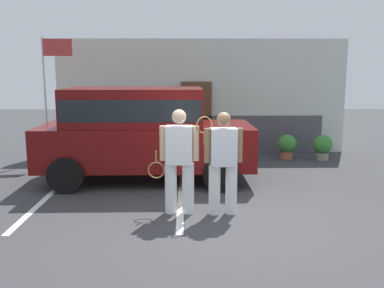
{
  "coord_description": "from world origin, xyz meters",
  "views": [
    {
      "loc": [
        -0.46,
        -6.7,
        2.43
      ],
      "look_at": [
        -0.35,
        1.2,
        1.05
      ],
      "focal_mm": 39.65,
      "sensor_mm": 36.0,
      "label": 1
    }
  ],
  "objects_px": {
    "potted_plant_by_porch": "(287,145)",
    "flag_pole": "(51,76)",
    "tennis_player_woman": "(223,161)",
    "parked_suv": "(142,129)",
    "tennis_player_man": "(179,160)",
    "potted_plant_secondary": "(323,146)"
  },
  "relations": [
    {
      "from": "parked_suv",
      "to": "flag_pole",
      "type": "relative_size",
      "value": 1.4
    },
    {
      "from": "flag_pole",
      "to": "parked_suv",
      "type": "bearing_deg",
      "value": -41.13
    },
    {
      "from": "parked_suv",
      "to": "tennis_player_man",
      "type": "xyz_separation_m",
      "value": [
        0.85,
        -2.21,
        -0.22
      ]
    },
    {
      "from": "flag_pole",
      "to": "tennis_player_woman",
      "type": "bearing_deg",
      "value": -47.19
    },
    {
      "from": "tennis_player_man",
      "to": "potted_plant_secondary",
      "type": "bearing_deg",
      "value": -128.49
    },
    {
      "from": "potted_plant_by_porch",
      "to": "flag_pole",
      "type": "xyz_separation_m",
      "value": [
        -6.42,
        0.05,
        1.89
      ]
    },
    {
      "from": "tennis_player_woman",
      "to": "flag_pole",
      "type": "xyz_separation_m",
      "value": [
        -4.24,
        4.58,
        1.35
      ]
    },
    {
      "from": "parked_suv",
      "to": "tennis_player_woman",
      "type": "height_order",
      "value": "parked_suv"
    },
    {
      "from": "potted_plant_secondary",
      "to": "tennis_player_man",
      "type": "bearing_deg",
      "value": -131.67
    },
    {
      "from": "tennis_player_woman",
      "to": "flag_pole",
      "type": "relative_size",
      "value": 0.53
    },
    {
      "from": "potted_plant_by_porch",
      "to": "potted_plant_secondary",
      "type": "bearing_deg",
      "value": -8.48
    },
    {
      "from": "parked_suv",
      "to": "tennis_player_man",
      "type": "height_order",
      "value": "parked_suv"
    },
    {
      "from": "tennis_player_woman",
      "to": "parked_suv",
      "type": "bearing_deg",
      "value": -58.92
    },
    {
      "from": "potted_plant_secondary",
      "to": "flag_pole",
      "type": "xyz_separation_m",
      "value": [
        -7.37,
        0.19,
        1.89
      ]
    },
    {
      "from": "tennis_player_man",
      "to": "potted_plant_secondary",
      "type": "xyz_separation_m",
      "value": [
        3.86,
        4.34,
        -0.54
      ]
    },
    {
      "from": "tennis_player_man",
      "to": "flag_pole",
      "type": "relative_size",
      "value": 0.54
    },
    {
      "from": "parked_suv",
      "to": "potted_plant_secondary",
      "type": "relative_size",
      "value": 6.75
    },
    {
      "from": "potted_plant_by_porch",
      "to": "flag_pole",
      "type": "bearing_deg",
      "value": 179.55
    },
    {
      "from": "tennis_player_man",
      "to": "tennis_player_woman",
      "type": "relative_size",
      "value": 1.02
    },
    {
      "from": "parked_suv",
      "to": "potted_plant_secondary",
      "type": "bearing_deg",
      "value": 23.61
    },
    {
      "from": "tennis_player_man",
      "to": "tennis_player_woman",
      "type": "bearing_deg",
      "value": 178.95
    },
    {
      "from": "flag_pole",
      "to": "potted_plant_secondary",
      "type": "bearing_deg",
      "value": -1.49
    }
  ]
}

